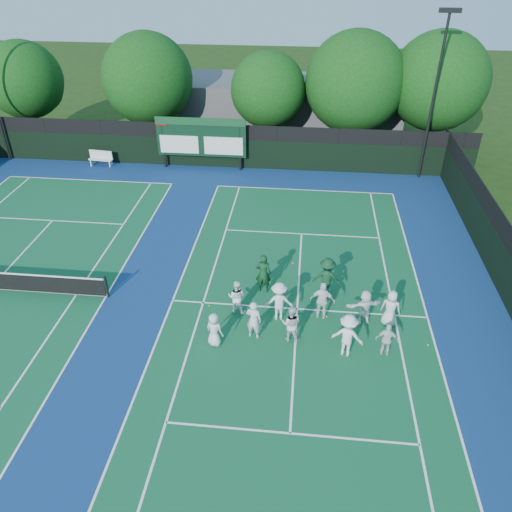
# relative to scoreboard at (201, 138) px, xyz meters

# --- Properties ---
(ground) EXTENTS (120.00, 120.00, 0.00)m
(ground) POSITION_rel_scoreboard_xyz_m (7.01, -15.59, -2.19)
(ground) COLOR #1A340E
(ground) RESTS_ON ground
(court_apron) EXTENTS (34.00, 32.00, 0.01)m
(court_apron) POSITION_rel_scoreboard_xyz_m (1.01, -14.59, -2.19)
(court_apron) COLOR navy
(court_apron) RESTS_ON ground
(near_court) EXTENTS (11.05, 23.85, 0.01)m
(near_court) POSITION_rel_scoreboard_xyz_m (7.01, -14.59, -2.18)
(near_court) COLOR #11562F
(near_court) RESTS_ON ground
(back_fence) EXTENTS (34.00, 0.08, 3.00)m
(back_fence) POSITION_rel_scoreboard_xyz_m (1.01, 0.41, -0.83)
(back_fence) COLOR black
(back_fence) RESTS_ON ground
(scoreboard) EXTENTS (6.00, 0.21, 3.55)m
(scoreboard) POSITION_rel_scoreboard_xyz_m (0.00, 0.00, 0.00)
(scoreboard) COLOR black
(scoreboard) RESTS_ON ground
(clubhouse) EXTENTS (18.00, 6.00, 4.00)m
(clubhouse) POSITION_rel_scoreboard_xyz_m (5.01, 8.41, -0.19)
(clubhouse) COLOR #56565B
(clubhouse) RESTS_ON ground
(light_pole_right) EXTENTS (1.20, 0.30, 10.12)m
(light_pole_right) POSITION_rel_scoreboard_xyz_m (14.51, 0.11, 4.11)
(light_pole_right) COLOR black
(light_pole_right) RESTS_ON ground
(bench) EXTENTS (1.71, 0.63, 1.06)m
(bench) POSITION_rel_scoreboard_xyz_m (-7.08, -0.21, -1.62)
(bench) COLOR silver
(bench) RESTS_ON ground
(tree_a) EXTENTS (5.52, 5.52, 7.38)m
(tree_a) POSITION_rel_scoreboard_xyz_m (-13.55, 3.99, 2.28)
(tree_a) COLOR black
(tree_a) RESTS_ON ground
(tree_b) EXTENTS (6.36, 6.36, 8.11)m
(tree_b) POSITION_rel_scoreboard_xyz_m (-4.31, 3.99, 2.57)
(tree_b) COLOR black
(tree_b) RESTS_ON ground
(tree_c) EXTENTS (5.22, 5.22, 7.02)m
(tree_c) POSITION_rel_scoreboard_xyz_m (4.26, 3.99, 2.08)
(tree_c) COLOR black
(tree_c) RESTS_ON ground
(tree_d) EXTENTS (6.81, 6.81, 8.46)m
(tree_d) POSITION_rel_scoreboard_xyz_m (10.21, 3.99, 2.69)
(tree_d) COLOR black
(tree_d) RESTS_ON ground
(tree_e) EXTENTS (6.52, 6.52, 8.53)m
(tree_e) POSITION_rel_scoreboard_xyz_m (15.71, 3.99, 2.91)
(tree_e) COLOR black
(tree_e) RESTS_ON ground
(tennis_ball_0) EXTENTS (0.07, 0.07, 0.07)m
(tennis_ball_0) POSITION_rel_scoreboard_xyz_m (2.87, -14.71, -2.16)
(tennis_ball_0) COLOR #D0ED1B
(tennis_ball_0) RESTS_ON ground
(tennis_ball_1) EXTENTS (0.07, 0.07, 0.07)m
(tennis_ball_1) POSITION_rel_scoreboard_xyz_m (9.04, -11.98, -2.16)
(tennis_ball_1) COLOR #D0ED1B
(tennis_ball_1) RESTS_ON ground
(tennis_ball_2) EXTENTS (0.07, 0.07, 0.07)m
(tennis_ball_2) POSITION_rel_scoreboard_xyz_m (12.21, -16.32, -2.16)
(tennis_ball_2) COLOR #D0ED1B
(tennis_ball_2) RESTS_ON ground
(tennis_ball_3) EXTENTS (0.07, 0.07, 0.07)m
(tennis_ball_3) POSITION_rel_scoreboard_xyz_m (3.21, -14.79, -2.16)
(tennis_ball_3) COLOR #D0ED1B
(tennis_ball_3) RESTS_ON ground
(tennis_ball_4) EXTENTS (0.07, 0.07, 0.07)m
(tennis_ball_4) POSITION_rel_scoreboard_xyz_m (6.68, -11.08, -2.16)
(tennis_ball_4) COLOR #D0ED1B
(tennis_ball_4) RESTS_ON ground
(tennis_ball_5) EXTENTS (0.07, 0.07, 0.07)m
(tennis_ball_5) POSITION_rel_scoreboard_xyz_m (8.26, -15.00, -2.16)
(tennis_ball_5) COLOR #D0ED1B
(tennis_ball_5) RESTS_ON ground
(player_front_0) EXTENTS (0.85, 0.72, 1.48)m
(player_front_0) POSITION_rel_scoreboard_xyz_m (3.86, -17.09, -1.45)
(player_front_0) COLOR silver
(player_front_0) RESTS_ON ground
(player_front_1) EXTENTS (0.70, 0.53, 1.73)m
(player_front_1) POSITION_rel_scoreboard_xyz_m (5.34, -16.50, -1.32)
(player_front_1) COLOR silver
(player_front_1) RESTS_ON ground
(player_front_2) EXTENTS (0.87, 0.72, 1.62)m
(player_front_2) POSITION_rel_scoreboard_xyz_m (6.81, -16.51, -1.38)
(player_front_2) COLOR silver
(player_front_2) RESTS_ON ground
(player_front_3) EXTENTS (1.32, 0.96, 1.85)m
(player_front_3) POSITION_rel_scoreboard_xyz_m (8.96, -17.09, -1.27)
(player_front_3) COLOR white
(player_front_3) RESTS_ON ground
(player_front_4) EXTENTS (0.89, 0.45, 1.46)m
(player_front_4) POSITION_rel_scoreboard_xyz_m (10.46, -16.95, -1.46)
(player_front_4) COLOR white
(player_front_4) RESTS_ON ground
(player_back_0) EXTENTS (0.84, 0.70, 1.57)m
(player_back_0) POSITION_rel_scoreboard_xyz_m (4.45, -15.01, -1.41)
(player_back_0) COLOR white
(player_back_0) RESTS_ON ground
(player_back_1) EXTENTS (1.21, 0.77, 1.77)m
(player_back_1) POSITION_rel_scoreboard_xyz_m (6.25, -15.25, -1.31)
(player_back_1) COLOR white
(player_back_1) RESTS_ON ground
(player_back_2) EXTENTS (1.07, 0.55, 1.75)m
(player_back_2) POSITION_rel_scoreboard_xyz_m (8.04, -15.01, -1.31)
(player_back_2) COLOR white
(player_back_2) RESTS_ON ground
(player_back_3) EXTENTS (1.58, 0.91, 1.62)m
(player_back_3) POSITION_rel_scoreboard_xyz_m (9.74, -15.19, -1.38)
(player_back_3) COLOR white
(player_back_3) RESTS_ON ground
(player_back_4) EXTENTS (0.92, 0.73, 1.64)m
(player_back_4) POSITION_rel_scoreboard_xyz_m (10.79, -15.13, -1.37)
(player_back_4) COLOR silver
(player_back_4) RESTS_ON ground
(coach_left) EXTENTS (0.72, 0.49, 1.92)m
(coach_left) POSITION_rel_scoreboard_xyz_m (5.43, -13.43, -1.23)
(coach_left) COLOR #0F3A1C
(coach_left) RESTS_ON ground
(coach_right) EXTENTS (1.32, 0.89, 1.90)m
(coach_right) POSITION_rel_scoreboard_xyz_m (8.22, -13.44, -1.24)
(coach_right) COLOR #103C1F
(coach_right) RESTS_ON ground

